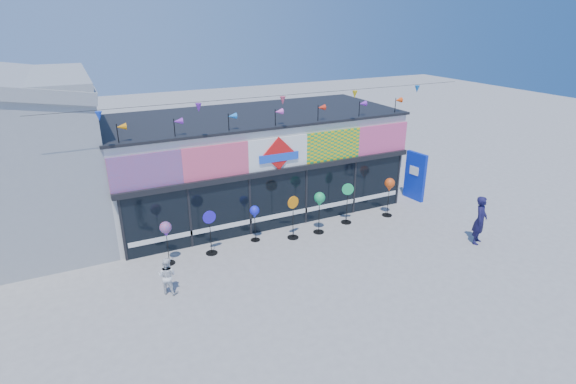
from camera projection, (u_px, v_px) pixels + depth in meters
ground at (322, 268)px, 15.03m from camera, size 80.00×80.00×0.00m
kite_shop at (254, 162)px, 19.25m from camera, size 16.00×5.70×5.31m
blue_sign at (415, 176)px, 20.34m from camera, size 0.31×1.11×2.20m
spinner_0 at (166, 231)px, 14.86m from camera, size 0.40×0.40×1.56m
spinner_1 at (210, 231)px, 15.64m from camera, size 0.46×0.42×1.65m
spinner_2 at (255, 213)px, 16.49m from camera, size 0.36×0.36×1.41m
spinner_3 at (293, 216)px, 16.76m from camera, size 0.47×0.43×1.70m
spinner_4 at (319, 201)px, 17.02m from camera, size 0.42×0.42×1.68m
spinner_5 at (347, 202)px, 18.01m from camera, size 0.46×0.43×1.70m
spinner_6 at (390, 186)px, 18.50m from camera, size 0.42×0.42×1.67m
adult_man at (480, 220)px, 16.39m from camera, size 0.80×0.71×1.84m
child at (167, 276)px, 13.49m from camera, size 0.66×0.62×1.19m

